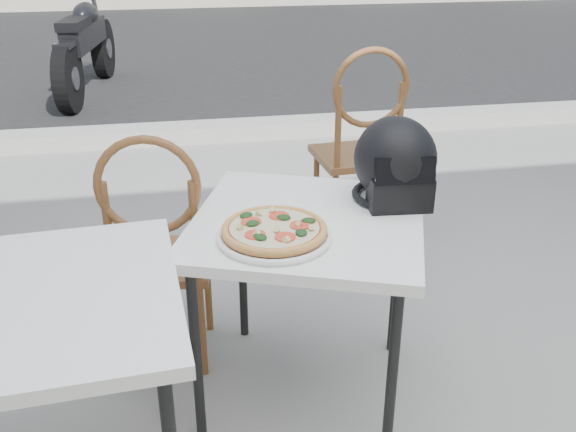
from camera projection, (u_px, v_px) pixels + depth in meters
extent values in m
plane|color=gray|center=(423.00, 380.00, 2.36)|extent=(80.00, 80.00, 0.00)
cube|color=black|center=(230.00, 45.00, 8.60)|extent=(30.00, 8.00, 0.00)
cube|color=#A6A29B|center=(282.00, 127.00, 5.01)|extent=(30.00, 0.25, 0.12)
cube|color=white|center=(308.00, 223.00, 2.04)|extent=(0.92, 0.92, 0.04)
cylinder|color=black|center=(196.00, 358.00, 1.96)|extent=(0.04, 0.04, 0.65)
cylinder|color=black|center=(392.00, 380.00, 1.87)|extent=(0.04, 0.04, 0.65)
cylinder|color=black|center=(242.00, 264.00, 2.49)|extent=(0.04, 0.04, 0.65)
cylinder|color=black|center=(396.00, 278.00, 2.40)|extent=(0.04, 0.04, 0.65)
cylinder|color=white|center=(274.00, 238.00, 1.89)|extent=(0.34, 0.34, 0.01)
torus|color=white|center=(274.00, 236.00, 1.89)|extent=(0.35, 0.35, 0.02)
cylinder|color=#DB9850|center=(274.00, 231.00, 1.88)|extent=(0.37, 0.37, 0.01)
torus|color=#DB9850|center=(274.00, 229.00, 1.88)|extent=(0.38, 0.38, 0.02)
cylinder|color=#AC1A13|center=(274.00, 229.00, 1.88)|extent=(0.33, 0.33, 0.00)
cylinder|color=beige|center=(274.00, 228.00, 1.88)|extent=(0.33, 0.33, 0.00)
cylinder|color=red|center=(300.00, 225.00, 1.88)|extent=(0.07, 0.07, 0.00)
cylinder|color=red|center=(279.00, 216.00, 1.94)|extent=(0.07, 0.07, 0.00)
cylinder|color=red|center=(251.00, 222.00, 1.90)|extent=(0.07, 0.07, 0.00)
cylinder|color=red|center=(255.00, 235.00, 1.83)|extent=(0.07, 0.07, 0.00)
cylinder|color=red|center=(285.00, 237.00, 1.81)|extent=(0.07, 0.07, 0.00)
ellipsoid|color=#163814|center=(284.00, 217.00, 1.93)|extent=(0.05, 0.05, 0.01)
ellipsoid|color=#163814|center=(253.00, 223.00, 1.89)|extent=(0.06, 0.05, 0.01)
ellipsoid|color=#163814|center=(301.00, 232.00, 1.83)|extent=(0.04, 0.05, 0.01)
ellipsoid|color=#163814|center=(260.00, 237.00, 1.81)|extent=(0.05, 0.06, 0.01)
ellipsoid|color=#163814|center=(309.00, 221.00, 1.91)|extent=(0.05, 0.04, 0.01)
ellipsoid|color=#163814|center=(246.00, 215.00, 1.94)|extent=(0.06, 0.05, 0.01)
cylinder|color=#D7C983|center=(277.00, 230.00, 1.84)|extent=(0.02, 0.03, 0.02)
cylinder|color=#D7C983|center=(259.00, 213.00, 1.95)|extent=(0.03, 0.03, 0.02)
cylinder|color=#D7C983|center=(299.00, 224.00, 1.88)|extent=(0.03, 0.02, 0.02)
cylinder|color=#D7C983|center=(273.00, 210.00, 1.97)|extent=(0.02, 0.03, 0.02)
cylinder|color=#D7C983|center=(286.00, 240.00, 1.79)|extent=(0.03, 0.03, 0.02)
cylinder|color=#D7C983|center=(240.00, 227.00, 1.86)|extent=(0.03, 0.02, 0.02)
cylinder|color=#D7C983|center=(311.00, 228.00, 1.85)|extent=(0.02, 0.03, 0.02)
cylinder|color=#D7C983|center=(257.00, 233.00, 1.82)|extent=(0.03, 0.03, 0.02)
ellipsoid|color=black|center=(395.00, 159.00, 2.11)|extent=(0.30, 0.31, 0.28)
cube|color=black|center=(400.00, 193.00, 2.07)|extent=(0.21, 0.12, 0.11)
torus|color=black|center=(392.00, 194.00, 2.17)|extent=(0.30, 0.30, 0.02)
cube|color=black|center=(405.00, 171.00, 2.00)|extent=(0.19, 0.05, 0.09)
cube|color=brown|center=(355.00, 156.00, 3.28)|extent=(0.42, 0.42, 0.03)
cylinder|color=brown|center=(370.00, 183.00, 3.55)|extent=(0.03, 0.03, 0.43)
cylinder|color=brown|center=(316.00, 188.00, 3.47)|extent=(0.03, 0.03, 0.43)
cylinder|color=brown|center=(393.00, 205.00, 3.27)|extent=(0.03, 0.03, 0.43)
cylinder|color=brown|center=(335.00, 212.00, 3.20)|extent=(0.03, 0.03, 0.43)
cylinder|color=brown|center=(400.00, 124.00, 3.08)|extent=(0.03, 0.03, 0.41)
cylinder|color=brown|center=(338.00, 129.00, 3.01)|extent=(0.03, 0.03, 0.41)
torus|color=brown|center=(371.00, 88.00, 2.97)|extent=(0.38, 0.06, 0.38)
cube|color=white|center=(27.00, 303.00, 1.58)|extent=(0.79, 0.79, 0.04)
cylinder|color=black|center=(157.00, 333.00, 2.06)|extent=(0.04, 0.04, 0.67)
cube|color=brown|center=(163.00, 261.00, 2.36)|extent=(0.40, 0.40, 0.03)
cylinder|color=brown|center=(208.00, 288.00, 2.58)|extent=(0.03, 0.03, 0.39)
cylinder|color=brown|center=(136.00, 289.00, 2.57)|extent=(0.03, 0.03, 0.39)
cylinder|color=brown|center=(202.00, 329.00, 2.32)|extent=(0.03, 0.03, 0.39)
cylinder|color=brown|center=(122.00, 331.00, 2.31)|extent=(0.03, 0.03, 0.39)
cylinder|color=brown|center=(195.00, 233.00, 2.14)|extent=(0.03, 0.03, 0.37)
cylinder|color=brown|center=(109.00, 234.00, 2.13)|extent=(0.03, 0.03, 0.37)
torus|color=brown|center=(147.00, 187.00, 2.07)|extent=(0.35, 0.08, 0.35)
cylinder|color=black|center=(103.00, 49.00, 6.74)|extent=(0.20, 0.61, 0.60)
cylinder|color=gray|center=(103.00, 49.00, 6.74)|extent=(0.17, 0.22, 0.20)
cylinder|color=black|center=(68.00, 79.00, 5.48)|extent=(0.20, 0.61, 0.60)
cylinder|color=gray|center=(68.00, 79.00, 5.48)|extent=(0.17, 0.22, 0.20)
cube|color=black|center=(84.00, 35.00, 6.01)|extent=(0.32, 1.06, 0.22)
ellipsoid|color=black|center=(85.00, 14.00, 6.07)|extent=(0.28, 0.44, 0.22)
cube|color=black|center=(74.00, 24.00, 5.67)|extent=(0.26, 0.52, 0.08)
cylinder|color=gray|center=(98.00, 18.00, 6.54)|extent=(0.09, 0.32, 0.71)
cube|color=black|center=(64.00, 45.00, 5.38)|extent=(0.17, 0.24, 0.05)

